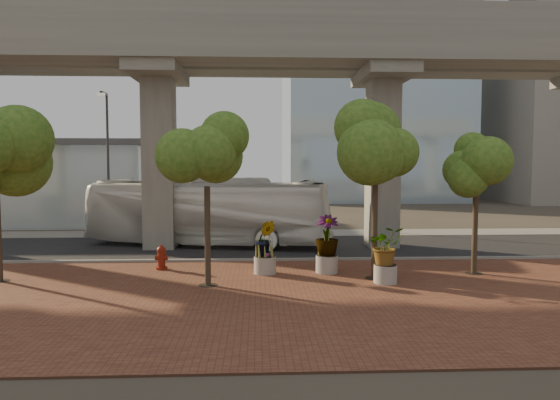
{
  "coord_description": "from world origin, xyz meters",
  "views": [
    {
      "loc": [
        -0.8,
        -24.86,
        4.48
      ],
      "look_at": [
        0.35,
        0.5,
        2.7
      ],
      "focal_mm": 32.0,
      "sensor_mm": 36.0,
      "label": 1
    }
  ],
  "objects": [
    {
      "name": "station_pavilion",
      "position": [
        -20.0,
        16.0,
        3.22
      ],
      "size": [
        23.0,
        13.0,
        6.3
      ],
      "color": "silver",
      "rests_on": "ground"
    },
    {
      "name": "brick_plaza",
      "position": [
        0.0,
        -8.0,
        0.03
      ],
      "size": [
        70.0,
        13.0,
        0.06
      ],
      "primitive_type": "cube",
      "color": "brown",
      "rests_on": "ground"
    },
    {
      "name": "curb_strip",
      "position": [
        0.0,
        -2.0,
        0.08
      ],
      "size": [
        70.0,
        0.25,
        0.16
      ],
      "primitive_type": "cube",
      "color": "gray",
      "rests_on": "ground"
    },
    {
      "name": "fire_hydrant",
      "position": [
        -4.88,
        -3.73,
        0.57
      ],
      "size": [
        0.53,
        0.48,
        1.06
      ],
      "color": "maroon",
      "rests_on": "ground"
    },
    {
      "name": "transit_viaduct",
      "position": [
        0.0,
        2.0,
        7.29
      ],
      "size": [
        72.0,
        5.6,
        12.4
      ],
      "color": "gray",
      "rests_on": "ground"
    },
    {
      "name": "street_tree_far_east",
      "position": [
        8.04,
        -5.1,
        4.43
      ],
      "size": [
        2.96,
        2.96,
        5.74
      ],
      "color": "#443727",
      "rests_on": "ground"
    },
    {
      "name": "transit_bus",
      "position": [
        -3.47,
        2.81,
        1.87
      ],
      "size": [
        13.79,
        6.11,
        3.74
      ],
      "primitive_type": "imported",
      "rotation": [
        0.0,
        0.0,
        1.34
      ],
      "color": "silver",
      "rests_on": "ground"
    },
    {
      "name": "far_sidewalk",
      "position": [
        0.0,
        7.5,
        0.03
      ],
      "size": [
        90.0,
        3.0,
        0.06
      ],
      "primitive_type": "cube",
      "color": "gray",
      "rests_on": "ground"
    },
    {
      "name": "streetlamp_east",
      "position": [
        7.61,
        7.37,
        5.36
      ],
      "size": [
        0.46,
        1.33,
        9.2
      ],
      "color": "#28282D",
      "rests_on": "ground"
    },
    {
      "name": "planter_front",
      "position": [
        4.0,
        -6.57,
        1.36
      ],
      "size": [
        1.95,
        1.95,
        2.14
      ],
      "color": "#A8A297",
      "rests_on": "ground"
    },
    {
      "name": "street_tree_near_east",
      "position": [
        3.75,
        -5.79,
        5.46
      ],
      "size": [
        4.23,
        4.23,
        7.35
      ],
      "color": "#443727",
      "rests_on": "ground"
    },
    {
      "name": "street_tree_near_west",
      "position": [
        -2.63,
        -6.66,
        4.67
      ],
      "size": [
        3.36,
        3.36,
        6.17
      ],
      "color": "#443727",
      "rests_on": "ground"
    },
    {
      "name": "streetlamp_west",
      "position": [
        -10.07,
        6.55,
        5.16
      ],
      "size": [
        0.44,
        1.28,
        8.85
      ],
      "color": "#323137",
      "rests_on": "ground"
    },
    {
      "name": "asphalt_road",
      "position": [
        0.0,
        2.0,
        0.02
      ],
      "size": [
        90.0,
        8.0,
        0.04
      ],
      "primitive_type": "cube",
      "color": "black",
      "rests_on": "ground"
    },
    {
      "name": "planter_right",
      "position": [
        2.05,
        -4.68,
        1.5
      ],
      "size": [
        2.22,
        2.22,
        2.37
      ],
      "color": "#AFA99E",
      "rests_on": "ground"
    },
    {
      "name": "ground",
      "position": [
        0.0,
        0.0,
        0.0
      ],
      "size": [
        160.0,
        160.0,
        0.0
      ],
      "primitive_type": "plane",
      "color": "#373128",
      "rests_on": "ground"
    },
    {
      "name": "planter_left",
      "position": [
        -0.5,
        -4.72,
        1.39
      ],
      "size": [
        1.99,
        1.99,
        2.19
      ],
      "color": "gray",
      "rests_on": "ground"
    }
  ]
}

